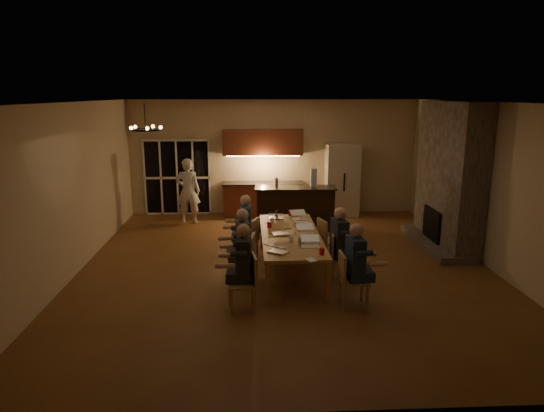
{
  "coord_description": "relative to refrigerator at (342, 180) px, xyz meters",
  "views": [
    {
      "loc": [
        -0.71,
        -9.06,
        3.35
      ],
      "look_at": [
        -0.24,
        0.3,
        1.17
      ],
      "focal_mm": 32.0,
      "sensor_mm": 36.0,
      "label": 1
    }
  ],
  "objects": [
    {
      "name": "floor",
      "position": [
        -1.9,
        -4.15,
        -1.0
      ],
      "size": [
        9.0,
        9.0,
        0.0
      ],
      "primitive_type": "plane",
      "color": "brown",
      "rests_on": "ground"
    },
    {
      "name": "back_wall",
      "position": [
        -1.9,
        0.37,
        0.6
      ],
      "size": [
        8.0,
        0.04,
        3.2
      ],
      "primitive_type": "cube",
      "color": "beige",
      "rests_on": "ground"
    },
    {
      "name": "left_wall",
      "position": [
        -5.92,
        -4.15,
        0.6
      ],
      "size": [
        0.04,
        9.0,
        3.2
      ],
      "primitive_type": "cube",
      "color": "beige",
      "rests_on": "ground"
    },
    {
      "name": "right_wall",
      "position": [
        2.12,
        -4.15,
        0.6
      ],
      "size": [
        0.04,
        9.0,
        3.2
      ],
      "primitive_type": "cube",
      "color": "beige",
      "rests_on": "ground"
    },
    {
      "name": "ceiling",
      "position": [
        -1.9,
        -4.15,
        2.22
      ],
      "size": [
        8.0,
        9.0,
        0.04
      ],
      "primitive_type": "cube",
      "color": "white",
      "rests_on": "back_wall"
    },
    {
      "name": "french_doors",
      "position": [
        -4.6,
        0.32,
        0.05
      ],
      "size": [
        1.86,
        0.08,
        2.1
      ],
      "primitive_type": "cube",
      "color": "black",
      "rests_on": "ground"
    },
    {
      "name": "fireplace",
      "position": [
        1.8,
        -2.95,
        0.6
      ],
      "size": [
        0.58,
        2.5,
        3.2
      ],
      "primitive_type": "cube",
      "color": "#706258",
      "rests_on": "ground"
    },
    {
      "name": "kitchenette",
      "position": [
        -2.2,
        0.05,
        0.2
      ],
      "size": [
        2.24,
        0.68,
        2.4
      ],
      "primitive_type": null,
      "color": "brown",
      "rests_on": "ground"
    },
    {
      "name": "refrigerator",
      "position": [
        0.0,
        0.0,
        0.0
      ],
      "size": [
        0.9,
        0.68,
        2.0
      ],
      "primitive_type": "cube",
      "color": "beige",
      "rests_on": "ground"
    },
    {
      "name": "dining_table",
      "position": [
        -1.82,
        -4.37,
        -0.62
      ],
      "size": [
        1.1,
        3.05,
        0.75
      ],
      "primitive_type": "cube",
      "color": "#BD784B",
      "rests_on": "ground"
    },
    {
      "name": "bar_island",
      "position": [
        -1.44,
        -1.39,
        -0.46
      ],
      "size": [
        2.05,
        0.77,
        1.08
      ],
      "primitive_type": "cube",
      "rotation": [
        0.0,
        0.0,
        -0.04
      ],
      "color": "black",
      "rests_on": "ground"
    },
    {
      "name": "chair_left_near",
      "position": [
        -2.73,
        -6.04,
        -0.55
      ],
      "size": [
        0.49,
        0.49,
        0.89
      ],
      "primitive_type": null,
      "rotation": [
        0.0,
        0.0,
        -1.44
      ],
      "color": "tan",
      "rests_on": "ground"
    },
    {
      "name": "chair_left_mid",
      "position": [
        -2.74,
        -4.88,
        -0.55
      ],
      "size": [
        0.5,
        0.5,
        0.89
      ],
      "primitive_type": null,
      "rotation": [
        0.0,
        0.0,
        -1.71
      ],
      "color": "tan",
      "rests_on": "ground"
    },
    {
      "name": "chair_left_far",
      "position": [
        -2.67,
        -3.73,
        -0.55
      ],
      "size": [
        0.56,
        0.56,
        0.89
      ],
      "primitive_type": null,
      "rotation": [
        0.0,
        0.0,
        -1.92
      ],
      "color": "tan",
      "rests_on": "ground"
    },
    {
      "name": "chair_right_near",
      "position": [
        -0.94,
        -6.01,
        -0.55
      ],
      "size": [
        0.45,
        0.45,
        0.89
      ],
      "primitive_type": null,
      "rotation": [
        0.0,
        0.0,
        1.59
      ],
      "color": "tan",
      "rests_on": "ground"
    },
    {
      "name": "chair_right_mid",
      "position": [
        -0.89,
        -4.9,
        -0.55
      ],
      "size": [
        0.51,
        0.51,
        0.89
      ],
      "primitive_type": null,
      "rotation": [
        0.0,
        0.0,
        1.41
      ],
      "color": "tan",
      "rests_on": "ground"
    },
    {
      "name": "chair_right_far",
      "position": [
        -0.95,
        -3.85,
        -0.55
      ],
      "size": [
        0.55,
        0.55,
        0.89
      ],
      "primitive_type": null,
      "rotation": [
        0.0,
        0.0,
        1.86
      ],
      "color": "tan",
      "rests_on": "ground"
    },
    {
      "name": "person_left_near",
      "position": [
        -2.69,
        -5.94,
        -0.31
      ],
      "size": [
        0.64,
        0.64,
        1.38
      ],
      "primitive_type": null,
      "rotation": [
        0.0,
        0.0,
        -1.64
      ],
      "color": "#252830",
      "rests_on": "ground"
    },
    {
      "name": "person_right_near",
      "position": [
        -0.93,
        -6.0,
        -0.31
      ],
      "size": [
        0.66,
        0.66,
        1.38
      ],
      "primitive_type": null,
      "rotation": [
        0.0,
        0.0,
        1.67
      ],
      "color": "navy",
      "rests_on": "ground"
    },
    {
      "name": "person_left_mid",
      "position": [
        -2.72,
        -4.91,
        -0.31
      ],
      "size": [
        0.67,
        0.67,
        1.38
      ],
      "primitive_type": null,
      "rotation": [
        0.0,
        0.0,
        -1.45
      ],
      "color": "#373C42",
      "rests_on": "ground"
    },
    {
      "name": "person_right_mid",
      "position": [
        -0.98,
        -4.9,
        -0.31
      ],
      "size": [
        0.68,
        0.68,
        1.38
      ],
      "primitive_type": null,
      "rotation": [
        0.0,
        0.0,
        1.72
      ],
      "color": "#252830",
      "rests_on": "ground"
    },
    {
      "name": "person_left_far",
      "position": [
        -2.67,
        -3.74,
        -0.31
      ],
      "size": [
        0.64,
        0.64,
        1.38
      ],
      "primitive_type": null,
      "rotation": [
        0.0,
        0.0,
        -1.64
      ],
      "color": "navy",
      "rests_on": "ground"
    },
    {
      "name": "standing_person",
      "position": [
        -4.19,
        -0.66,
        -0.14
      ],
      "size": [
        0.64,
        0.43,
        1.73
      ],
      "primitive_type": "imported",
      "rotation": [
        0.0,
        0.0,
        3.11
      ],
      "color": "silver",
      "rests_on": "ground"
    },
    {
      "name": "chandelier",
      "position": [
        -4.35,
        -4.77,
        1.75
      ],
      "size": [
        0.54,
        0.54,
        0.03
      ],
      "primitive_type": "torus",
      "color": "black",
      "rests_on": "ceiling"
    },
    {
      "name": "laptop_a",
      "position": [
        -2.12,
        -5.45,
        -0.14
      ],
      "size": [
        0.43,
        0.42,
        0.23
      ],
      "primitive_type": null,
      "rotation": [
        0.0,
        0.0,
        2.45
      ],
      "color": "silver",
      "rests_on": "dining_table"
    },
    {
      "name": "laptop_b",
      "position": [
        -1.54,
        -5.21,
        -0.14
      ],
      "size": [
        0.33,
        0.29,
        0.23
      ],
      "primitive_type": null,
      "rotation": [
        0.0,
        0.0,
        -0.05
      ],
      "color": "silver",
      "rests_on": "dining_table"
    },
    {
      "name": "laptop_c",
      "position": [
        -2.01,
        -4.4,
        -0.14
      ],
      "size": [
        0.37,
        0.34,
        0.23
      ],
      "primitive_type": null,
      "rotation": [
        0.0,
        0.0,
        3.37
      ],
      "color": "silver",
      "rests_on": "dining_table"
    },
    {
      "name": "laptop_d",
      "position": [
        -1.54,
        -4.45,
        -0.14
      ],
      "size": [
        0.33,
        0.29,
        0.23
      ],
      "primitive_type": null,
      "rotation": [
        0.0,
        0.0,
        0.04
      ],
      "color": "silver",
      "rests_on": "dining_table"
    },
    {
      "name": "laptop_e",
      "position": [
        -2.02,
        -3.2,
        -0.14
      ],
      "size": [
        0.35,
        0.32,
        0.23
      ],
      "primitive_type": null,
      "rotation": [
        0.0,
        0.0,
        3.02
      ],
      "color": "silver",
      "rests_on": "dining_table"
    },
    {
      "name": "laptop_f",
      "position": [
        -1.54,
        -3.3,
        -0.14
      ],
      "size": [
        0.36,
        0.32,
        0.23
      ],
      "primitive_type": null,
      "rotation": [
        0.0,
        0.0,
        0.15
      ],
      "color": "silver",
      "rests_on": "dining_table"
    },
    {
      "name": "mug_front",
      "position": [
        -1.85,
        -4.88,
        -0.2
      ],
      "size": [
        0.08,
        0.08,
        0.1
      ],
      "primitive_type": "cylinder",
      "color": "white",
      "rests_on": "dining_table"
    },
    {
      "name": "mug_mid",
      "position": [
        -1.67,
        -3.85,
        -0.2
      ],
      "size": [
        0.08,
        0.08,
        0.1
      ],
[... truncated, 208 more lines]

